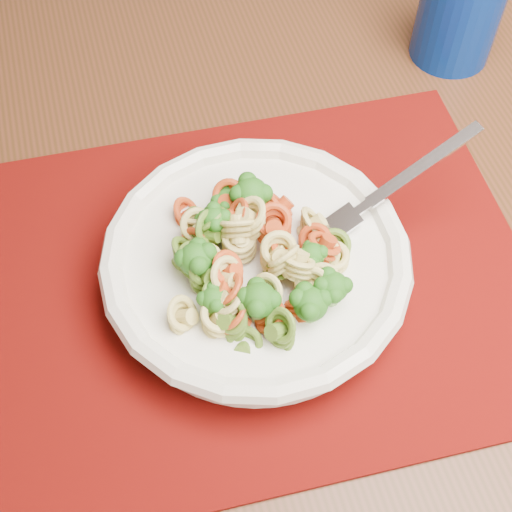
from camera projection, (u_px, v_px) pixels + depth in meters
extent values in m
cube|color=#4D2615|center=(302.00, 193.00, 0.68)|extent=(1.41, 1.03, 0.04)
cube|color=#5A0A03|center=(257.00, 279.00, 0.60)|extent=(0.50, 0.41, 0.00)
cylinder|color=white|center=(256.00, 279.00, 0.60)|extent=(0.11, 0.11, 0.01)
cylinder|color=white|center=(256.00, 267.00, 0.58)|extent=(0.23, 0.23, 0.03)
torus|color=white|center=(256.00, 257.00, 0.57)|extent=(0.25, 0.25, 0.02)
cylinder|color=navy|center=(459.00, 11.00, 0.72)|extent=(0.08, 0.08, 0.11)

